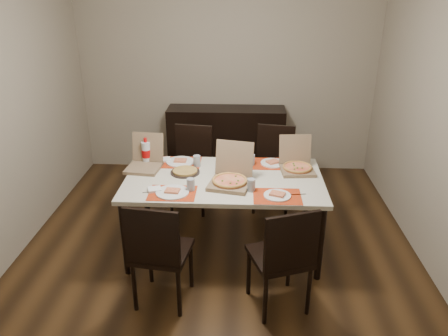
{
  "coord_description": "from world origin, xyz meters",
  "views": [
    {
      "loc": [
        0.22,
        -3.6,
        2.44
      ],
      "look_at": [
        0.05,
        0.0,
        0.85
      ],
      "focal_mm": 35.0,
      "sensor_mm": 36.0,
      "label": 1
    }
  ],
  "objects": [
    {
      "name": "ground",
      "position": [
        0.0,
        0.0,
        -0.01
      ],
      "size": [
        3.8,
        4.0,
        0.02
      ],
      "primitive_type": "cube",
      "color": "#3E2813",
      "rests_on": "ground"
    },
    {
      "name": "room_walls",
      "position": [
        0.0,
        0.43,
        1.73
      ],
      "size": [
        3.84,
        4.02,
        2.62
      ],
      "color": "gray",
      "rests_on": "ground"
    },
    {
      "name": "sideboard",
      "position": [
        0.0,
        1.78,
        0.45
      ],
      "size": [
        1.5,
        0.4,
        0.9
      ],
      "primitive_type": "cube",
      "color": "black",
      "rests_on": "ground"
    },
    {
      "name": "dining_table",
      "position": [
        0.05,
        0.0,
        0.68
      ],
      "size": [
        1.8,
        1.0,
        0.75
      ],
      "color": "beige",
      "rests_on": "ground"
    },
    {
      "name": "chair_near_left",
      "position": [
        -0.41,
        -0.82,
        0.51
      ],
      "size": [
        0.48,
        0.48,
        0.93
      ],
      "color": "black",
      "rests_on": "ground"
    },
    {
      "name": "chair_near_right",
      "position": [
        0.54,
        -0.84,
        0.51
      ],
      "size": [
        0.54,
        0.54,
        0.93
      ],
      "color": "black",
      "rests_on": "ground"
    },
    {
      "name": "chair_far_left",
      "position": [
        -0.35,
        0.87,
        0.51
      ],
      "size": [
        0.47,
        0.47,
        0.93
      ],
      "color": "black",
      "rests_on": "ground"
    },
    {
      "name": "chair_far_right",
      "position": [
        0.57,
        0.91,
        0.51
      ],
      "size": [
        0.48,
        0.48,
        0.93
      ],
      "color": "black",
      "rests_on": "ground"
    },
    {
      "name": "setting_near_left",
      "position": [
        -0.35,
        -0.3,
        0.77
      ],
      "size": [
        0.46,
        0.3,
        0.11
      ],
      "color": "red",
      "rests_on": "dining_table"
    },
    {
      "name": "setting_near_right",
      "position": [
        0.45,
        -0.31,
        0.77
      ],
      "size": [
        0.5,
        0.3,
        0.11
      ],
      "color": "red",
      "rests_on": "dining_table"
    },
    {
      "name": "setting_far_left",
      "position": [
        -0.37,
        0.33,
        0.77
      ],
      "size": [
        0.5,
        0.3,
        0.11
      ],
      "color": "red",
      "rests_on": "dining_table"
    },
    {
      "name": "setting_far_right",
      "position": [
        0.46,
        0.34,
        0.77
      ],
      "size": [
        0.5,
        0.3,
        0.11
      ],
      "color": "red",
      "rests_on": "dining_table"
    },
    {
      "name": "napkin_loose",
      "position": [
        0.2,
        -0.02,
        0.76
      ],
      "size": [
        0.15,
        0.15,
        0.02
      ],
      "primitive_type": "cube",
      "rotation": [
        0.0,
        0.0,
        0.41
      ],
      "color": "white",
      "rests_on": "dining_table"
    },
    {
      "name": "pizza_box_center",
      "position": [
        0.12,
        -0.12,
        0.81
      ],
      "size": [
        0.42,
        0.45,
        0.35
      ],
      "color": "brown",
      "rests_on": "dining_table"
    },
    {
      "name": "pizza_box_right",
      "position": [
        0.73,
        0.21,
        0.8
      ],
      "size": [
        0.33,
        0.36,
        0.31
      ],
      "color": "brown",
      "rests_on": "dining_table"
    },
    {
      "name": "pizza_box_left",
      "position": [
        -0.72,
        0.21,
        0.81
      ],
      "size": [
        0.34,
        0.37,
        0.31
      ],
      "color": "brown",
      "rests_on": "dining_table"
    },
    {
      "name": "faina_plate",
      "position": [
        -0.32,
        0.1,
        0.76
      ],
      "size": [
        0.27,
        0.27,
        0.03
      ],
      "color": "black",
      "rests_on": "dining_table"
    },
    {
      "name": "dip_bowl",
      "position": [
        0.2,
        0.13,
        0.76
      ],
      "size": [
        0.14,
        0.14,
        0.03
      ],
      "primitive_type": "imported",
      "rotation": [
        0.0,
        0.0,
        -0.23
      ],
      "color": "white",
      "rests_on": "dining_table"
    },
    {
      "name": "soda_bottle",
      "position": [
        -0.72,
        0.31,
        0.86
      ],
      "size": [
        0.09,
        0.09,
        0.26
      ],
      "color": "silver",
      "rests_on": "dining_table"
    }
  ]
}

